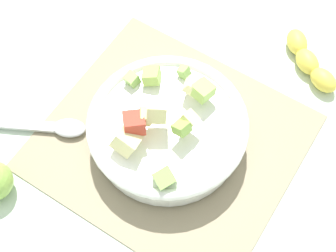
# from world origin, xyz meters

# --- Properties ---
(ground_plane) EXTENTS (2.40, 2.40, 0.00)m
(ground_plane) POSITION_xyz_m (0.00, 0.00, 0.00)
(ground_plane) COLOR silver
(placemat) EXTENTS (0.41, 0.38, 0.01)m
(placemat) POSITION_xyz_m (0.00, 0.00, 0.00)
(placemat) COLOR gray
(placemat) RESTS_ON ground_plane
(salad_bowl) EXTENTS (0.26, 0.26, 0.12)m
(salad_bowl) POSITION_xyz_m (-0.01, 0.00, 0.04)
(salad_bowl) COLOR white
(salad_bowl) RESTS_ON placemat
(serving_spoon) EXTENTS (0.18, 0.11, 0.01)m
(serving_spoon) POSITION_xyz_m (-0.19, -0.09, 0.01)
(serving_spoon) COLOR #B7B7BC
(serving_spoon) RESTS_ON placemat
(banana_whole) EXTENTS (0.14, 0.11, 0.04)m
(banana_whole) POSITION_xyz_m (0.13, 0.27, 0.02)
(banana_whole) COLOR yellow
(banana_whole) RESTS_ON ground_plane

